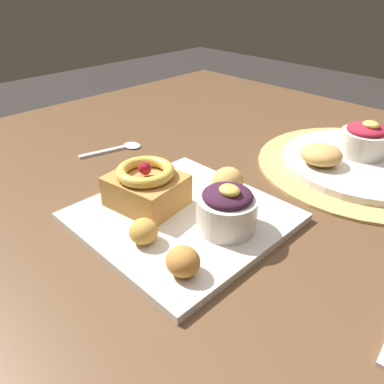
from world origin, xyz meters
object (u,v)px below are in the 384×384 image
(front_plate, at_px, (182,217))
(back_pastry, at_px, (321,155))
(back_plate, at_px, (364,162))
(back_ramekin, at_px, (364,139))
(berry_ramekin, at_px, (227,209))
(fritter_front, at_px, (143,231))
(fritter_middle, at_px, (183,261))
(fritter_back, at_px, (228,181))
(spoon, at_px, (120,148))
(cake_slice, at_px, (146,186))

(front_plate, height_order, back_pastry, back_pastry)
(back_plate, bearing_deg, back_ramekin, 130.41)
(berry_ramekin, height_order, fritter_front, berry_ramekin)
(front_plate, distance_m, back_ramekin, 0.39)
(berry_ramekin, xyz_separation_m, fritter_front, (-0.05, -0.10, -0.01))
(front_plate, relative_size, berry_ramekin, 3.27)
(fritter_middle, xyz_separation_m, back_plate, (0.02, 0.44, -0.02))
(fritter_back, relative_size, spoon, 0.40)
(back_plate, bearing_deg, cake_slice, -114.33)
(fritter_middle, relative_size, back_plate, 0.14)
(back_plate, relative_size, back_pastry, 4.09)
(front_plate, bearing_deg, fritter_middle, -43.01)
(front_plate, distance_m, berry_ramekin, 0.08)
(front_plate, distance_m, back_pastry, 0.29)
(berry_ramekin, bearing_deg, back_plate, 82.22)
(cake_slice, relative_size, fritter_back, 2.29)
(back_pastry, height_order, spoon, back_pastry)
(back_ramekin, bearing_deg, fritter_back, -107.47)
(front_plate, xyz_separation_m, berry_ramekin, (0.07, 0.02, 0.04))
(cake_slice, xyz_separation_m, back_plate, (0.17, 0.37, -0.03))
(fritter_back, bearing_deg, fritter_front, -88.74)
(berry_ramekin, height_order, back_pastry, berry_ramekin)
(fritter_front, distance_m, back_pastry, 0.36)
(berry_ramekin, relative_size, spoon, 0.65)
(fritter_back, height_order, back_pastry, fritter_back)
(fritter_back, bearing_deg, spoon, -178.61)
(fritter_front, bearing_deg, front_plate, 98.60)
(back_plate, distance_m, back_ramekin, 0.04)
(back_ramekin, bearing_deg, fritter_front, -100.67)
(fritter_front, height_order, back_ramekin, back_ramekin)
(cake_slice, height_order, berry_ramekin, berry_ramekin)
(fritter_front, distance_m, spoon, 0.33)
(berry_ramekin, xyz_separation_m, back_pastry, (-0.00, 0.26, -0.01))
(front_plate, xyz_separation_m, back_pastry, (0.06, 0.28, 0.03))
(front_plate, distance_m, fritter_middle, 0.13)
(fritter_front, relative_size, back_ramekin, 0.44)
(back_plate, distance_m, back_pastry, 0.09)
(back_plate, bearing_deg, berry_ramekin, -97.78)
(back_ramekin, distance_m, spoon, 0.47)
(front_plate, xyz_separation_m, back_plate, (0.11, 0.35, 0.01))
(front_plate, height_order, back_plate, back_plate)
(berry_ramekin, distance_m, fritter_middle, 0.11)
(back_plate, bearing_deg, front_plate, -107.58)
(front_plate, bearing_deg, spoon, 163.06)
(berry_ramekin, bearing_deg, back_pastry, 90.78)
(front_plate, height_order, cake_slice, cake_slice)
(cake_slice, bearing_deg, back_ramekin, 68.55)
(berry_ramekin, relative_size, fritter_middle, 1.96)
(front_plate, bearing_deg, fritter_back, 84.73)
(back_pastry, bearing_deg, fritter_back, -106.00)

